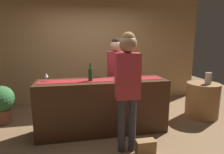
{
  "coord_description": "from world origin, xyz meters",
  "views": [
    {
      "loc": [
        -0.47,
        -3.2,
        1.62
      ],
      "look_at": [
        0.17,
        0.0,
        1.0
      ],
      "focal_mm": 30.31,
      "sensor_mm": 36.0,
      "label": 1
    }
  ],
  "objects_px": {
    "customer_sipping": "(128,80)",
    "potted_plant_tall": "(1,102)",
    "round_side_table": "(202,100)",
    "handbag": "(146,147)",
    "wine_bottle_clear": "(126,73)",
    "wine_glass_near_customer": "(118,74)",
    "wine_glass_mid_counter": "(46,75)",
    "wine_bottle_green": "(90,74)",
    "vase_on_side_table": "(208,78)",
    "bartender": "(116,70)"
  },
  "relations": [
    {
      "from": "potted_plant_tall",
      "to": "round_side_table",
      "type": "bearing_deg",
      "value": -6.48
    },
    {
      "from": "bartender",
      "to": "customer_sipping",
      "type": "distance_m",
      "value": 1.28
    },
    {
      "from": "customer_sipping",
      "to": "potted_plant_tall",
      "type": "distance_m",
      "value": 2.68
    },
    {
      "from": "bartender",
      "to": "vase_on_side_table",
      "type": "relative_size",
      "value": 7.02
    },
    {
      "from": "wine_glass_mid_counter",
      "to": "potted_plant_tall",
      "type": "xyz_separation_m",
      "value": [
        -0.98,
        0.67,
        -0.62
      ]
    },
    {
      "from": "wine_bottle_clear",
      "to": "round_side_table",
      "type": "height_order",
      "value": "wine_bottle_clear"
    },
    {
      "from": "customer_sipping",
      "to": "vase_on_side_table",
      "type": "relative_size",
      "value": 7.29
    },
    {
      "from": "wine_glass_near_customer",
      "to": "round_side_table",
      "type": "distance_m",
      "value": 2.07
    },
    {
      "from": "wine_glass_near_customer",
      "to": "round_side_table",
      "type": "height_order",
      "value": "wine_glass_near_customer"
    },
    {
      "from": "wine_glass_near_customer",
      "to": "customer_sipping",
      "type": "height_order",
      "value": "customer_sipping"
    },
    {
      "from": "wine_bottle_green",
      "to": "handbag",
      "type": "distance_m",
      "value": 1.44
    },
    {
      "from": "wine_glass_mid_counter",
      "to": "round_side_table",
      "type": "height_order",
      "value": "wine_glass_mid_counter"
    },
    {
      "from": "wine_bottle_green",
      "to": "customer_sipping",
      "type": "relative_size",
      "value": 0.17
    },
    {
      "from": "round_side_table",
      "to": "handbag",
      "type": "bearing_deg",
      "value": -147.16
    },
    {
      "from": "customer_sipping",
      "to": "potted_plant_tall",
      "type": "bearing_deg",
      "value": 150.38
    },
    {
      "from": "wine_glass_near_customer",
      "to": "wine_glass_mid_counter",
      "type": "height_order",
      "value": "same"
    },
    {
      "from": "customer_sipping",
      "to": "wine_bottle_clear",
      "type": "bearing_deg",
      "value": 79.63
    },
    {
      "from": "wine_glass_mid_counter",
      "to": "vase_on_side_table",
      "type": "relative_size",
      "value": 0.6
    },
    {
      "from": "bartender",
      "to": "handbag",
      "type": "bearing_deg",
      "value": 99.37
    },
    {
      "from": "wine_bottle_green",
      "to": "handbag",
      "type": "relative_size",
      "value": 1.08
    },
    {
      "from": "wine_glass_near_customer",
      "to": "round_side_table",
      "type": "xyz_separation_m",
      "value": [
        1.94,
        0.25,
        -0.69
      ]
    },
    {
      "from": "wine_glass_mid_counter",
      "to": "potted_plant_tall",
      "type": "height_order",
      "value": "wine_glass_mid_counter"
    },
    {
      "from": "wine_glass_mid_counter",
      "to": "customer_sipping",
      "type": "relative_size",
      "value": 0.08
    },
    {
      "from": "bartender",
      "to": "potted_plant_tall",
      "type": "relative_size",
      "value": 2.21
    },
    {
      "from": "wine_glass_near_customer",
      "to": "wine_glass_mid_counter",
      "type": "xyz_separation_m",
      "value": [
        -1.22,
        0.05,
        0.0
      ]
    },
    {
      "from": "wine_bottle_green",
      "to": "vase_on_side_table",
      "type": "height_order",
      "value": "wine_bottle_green"
    },
    {
      "from": "wine_bottle_clear",
      "to": "wine_bottle_green",
      "type": "xyz_separation_m",
      "value": [
        -0.63,
        0.02,
        0.0
      ]
    },
    {
      "from": "bartender",
      "to": "round_side_table",
      "type": "xyz_separation_m",
      "value": [
        1.85,
        -0.32,
        -0.67
      ]
    },
    {
      "from": "round_side_table",
      "to": "vase_on_side_table",
      "type": "distance_m",
      "value": 0.5
    },
    {
      "from": "handbag",
      "to": "wine_bottle_clear",
      "type": "bearing_deg",
      "value": 95.62
    },
    {
      "from": "wine_bottle_clear",
      "to": "wine_glass_near_customer",
      "type": "xyz_separation_m",
      "value": [
        -0.14,
        0.06,
        -0.01
      ]
    },
    {
      "from": "wine_bottle_clear",
      "to": "potted_plant_tall",
      "type": "height_order",
      "value": "wine_bottle_clear"
    },
    {
      "from": "wine_glass_mid_counter",
      "to": "vase_on_side_table",
      "type": "distance_m",
      "value": 3.21
    },
    {
      "from": "wine_bottle_clear",
      "to": "vase_on_side_table",
      "type": "bearing_deg",
      "value": 7.18
    },
    {
      "from": "vase_on_side_table",
      "to": "potted_plant_tall",
      "type": "bearing_deg",
      "value": 172.61
    },
    {
      "from": "wine_glass_near_customer",
      "to": "wine_glass_mid_counter",
      "type": "distance_m",
      "value": 1.22
    },
    {
      "from": "wine_bottle_clear",
      "to": "potted_plant_tall",
      "type": "relative_size",
      "value": 0.4
    },
    {
      "from": "wine_bottle_clear",
      "to": "wine_bottle_green",
      "type": "height_order",
      "value": "same"
    },
    {
      "from": "customer_sipping",
      "to": "round_side_table",
      "type": "bearing_deg",
      "value": 29.56
    },
    {
      "from": "customer_sipping",
      "to": "round_side_table",
      "type": "xyz_separation_m",
      "value": [
        1.96,
        0.95,
        -0.72
      ]
    },
    {
      "from": "round_side_table",
      "to": "wine_glass_near_customer",
      "type": "bearing_deg",
      "value": -172.78
    },
    {
      "from": "round_side_table",
      "to": "customer_sipping",
      "type": "bearing_deg",
      "value": -154.03
    },
    {
      "from": "handbag",
      "to": "wine_glass_mid_counter",
      "type": "bearing_deg",
      "value": 147.64
    },
    {
      "from": "customer_sipping",
      "to": "round_side_table",
      "type": "height_order",
      "value": "customer_sipping"
    },
    {
      "from": "bartender",
      "to": "wine_bottle_green",
      "type": "bearing_deg",
      "value": 50.72
    },
    {
      "from": "vase_on_side_table",
      "to": "handbag",
      "type": "xyz_separation_m",
      "value": [
        -1.76,
        -1.04,
        -0.75
      ]
    },
    {
      "from": "round_side_table",
      "to": "potted_plant_tall",
      "type": "distance_m",
      "value": 4.16
    },
    {
      "from": "wine_bottle_clear",
      "to": "wine_glass_near_customer",
      "type": "relative_size",
      "value": 2.1
    },
    {
      "from": "wine_glass_near_customer",
      "to": "bartender",
      "type": "relative_size",
      "value": 0.09
    },
    {
      "from": "vase_on_side_table",
      "to": "potted_plant_tall",
      "type": "xyz_separation_m",
      "value": [
        -4.18,
        0.54,
        -0.42
      ]
    }
  ]
}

